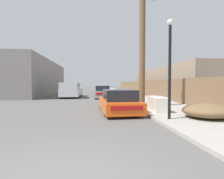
{
  "coord_description": "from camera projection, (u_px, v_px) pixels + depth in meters",
  "views": [
    {
      "loc": [
        0.49,
        -2.86,
        1.62
      ],
      "look_at": [
        1.82,
        8.65,
        1.23
      ],
      "focal_mm": 28.0,
      "sensor_mm": 36.0,
      "label": 1
    }
  ],
  "objects": [
    {
      "name": "sidewalk_curb",
      "position": [
        123.0,
        94.0,
        26.78
      ],
      "size": [
        4.2,
        63.0,
        0.12
      ],
      "primitive_type": "cube",
      "color": "#9E998E",
      "rests_on": "ground"
    },
    {
      "name": "discarded_fridge",
      "position": [
        157.0,
        104.0,
        9.56
      ],
      "size": [
        0.8,
        1.77,
        0.81
      ],
      "rotation": [
        0.0,
        0.0,
        -0.06
      ],
      "color": "silver",
      "rests_on": "sidewalk_curb"
    },
    {
      "name": "parked_sports_car_red",
      "position": [
        118.0,
        102.0,
        9.93
      ],
      "size": [
        2.03,
        4.64,
        1.28
      ],
      "rotation": [
        0.0,
        0.0,
        0.03
      ],
      "color": "#E05114",
      "rests_on": "ground"
    },
    {
      "name": "car_parked_mid",
      "position": [
        103.0,
        92.0,
        19.83
      ],
      "size": [
        1.99,
        4.74,
        1.39
      ],
      "rotation": [
        0.0,
        0.0,
        -0.06
      ],
      "color": "gray",
      "rests_on": "ground"
    },
    {
      "name": "pickup_truck",
      "position": [
        72.0,
        90.0,
        20.37
      ],
      "size": [
        2.27,
        5.62,
        1.76
      ],
      "rotation": [
        0.0,
        0.0,
        3.1
      ],
      "color": "silver",
      "rests_on": "ground"
    },
    {
      "name": "utility_pole",
      "position": [
        142.0,
        46.0,
        11.27
      ],
      "size": [
        1.8,
        0.39,
        7.75
      ],
      "color": "brown",
      "rests_on": "sidewalk_curb"
    },
    {
      "name": "street_lamp",
      "position": [
        170.0,
        61.0,
        7.32
      ],
      "size": [
        0.26,
        0.26,
        4.19
      ],
      "color": "black",
      "rests_on": "sidewalk_curb"
    },
    {
      "name": "brush_pile",
      "position": [
        207.0,
        111.0,
        7.63
      ],
      "size": [
        2.1,
        1.99,
        0.62
      ],
      "color": "brown",
      "rests_on": "sidewalk_curb"
    },
    {
      "name": "wooden_fence",
      "position": [
        148.0,
        88.0,
        21.3
      ],
      "size": [
        0.08,
        39.57,
        1.88
      ],
      "primitive_type": "cube",
      "color": "brown",
      "rests_on": "sidewalk_curb"
    },
    {
      "name": "building_left_block",
      "position": [
        30.0,
        78.0,
        26.47
      ],
      "size": [
        7.0,
        19.82,
        4.97
      ],
      "primitive_type": "cube",
      "color": "gray",
      "rests_on": "ground"
    },
    {
      "name": "building_right_house",
      "position": [
        175.0,
        82.0,
        24.5
      ],
      "size": [
        6.0,
        19.29,
        3.75
      ],
      "primitive_type": "cube",
      "color": "gray",
      "rests_on": "ground"
    }
  ]
}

